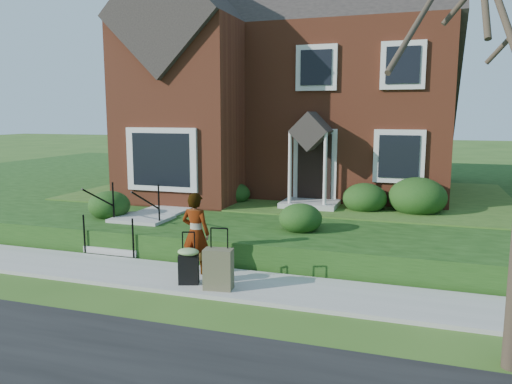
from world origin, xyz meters
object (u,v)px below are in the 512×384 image
at_px(woman, 196,233).
at_px(suitcase_black, 189,264).
at_px(suitcase_olive, 218,269).
at_px(front_steps, 132,229).

distance_m(woman, suitcase_black, 0.81).
xyz_separation_m(suitcase_black, suitcase_olive, (0.65, -0.09, -0.01)).
bearing_deg(suitcase_black, woman, 85.13).
bearing_deg(woman, suitcase_olive, 141.22).
height_order(woman, suitcase_olive, woman).
xyz_separation_m(front_steps, suitcase_olive, (3.26, -2.29, -0.01)).
bearing_deg(woman, suitcase_black, 107.74).
bearing_deg(suitcase_black, front_steps, 121.88).
distance_m(front_steps, suitcase_olive, 3.98).
height_order(suitcase_black, suitcase_olive, suitcase_olive).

